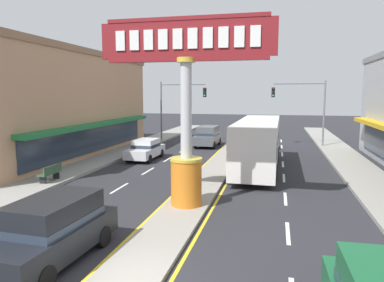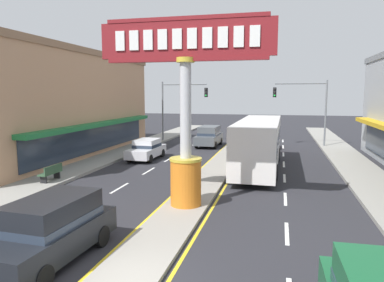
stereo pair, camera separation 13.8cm
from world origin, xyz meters
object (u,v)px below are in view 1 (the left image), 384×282
object	(u,v)px
suv_mid_left_lane	(53,229)
sedan_kerb_right	(263,140)
traffic_light_left_side	(177,101)
street_bench	(51,173)
storefront_left	(40,104)
district_sign	(186,113)
suv_far_right_lane	(208,136)
bus_near_left_lane	(258,141)
sedan_near_right_lane	(146,149)
traffic_light_right_side	(305,102)

from	to	relation	value
suv_mid_left_lane	sedan_kerb_right	bearing A→B (deg)	77.81
traffic_light_left_side	suv_mid_left_lane	size ratio (longest dim) A/B	1.32
street_bench	suv_mid_left_lane	bearing A→B (deg)	-55.27
sedan_kerb_right	traffic_light_left_side	bearing A→B (deg)	162.86
storefront_left	traffic_light_left_side	xyz separation A→B (m)	(8.54, 10.26, 0.08)
district_sign	street_bench	distance (m)	9.30
district_sign	suv_far_right_lane	size ratio (longest dim) A/B	1.72
district_sign	bus_near_left_lane	world-z (taller)	district_sign
storefront_left	traffic_light_left_side	bearing A→B (deg)	50.23
traffic_light_left_side	sedan_near_right_lane	size ratio (longest dim) A/B	1.43
sedan_near_right_lane	suv_mid_left_lane	distance (m)	17.00
traffic_light_right_side	street_bench	distance (m)	23.42
storefront_left	traffic_light_right_side	world-z (taller)	storefront_left
sedan_near_right_lane	bus_near_left_lane	size ratio (longest dim) A/B	0.39
suv_mid_left_lane	sedan_near_right_lane	bearing A→B (deg)	101.20
district_sign	traffic_light_left_side	bearing A→B (deg)	106.43
suv_far_right_lane	bus_near_left_lane	xyz separation A→B (m)	(5.22, -9.80, 0.88)
sedan_near_right_lane	suv_far_right_lane	distance (m)	8.61
sedan_kerb_right	street_bench	world-z (taller)	sedan_kerb_right
bus_near_left_lane	suv_mid_left_lane	distance (m)	15.74
suv_far_right_lane	suv_mid_left_lane	distance (m)	24.63
sedan_near_right_lane	suv_far_right_lane	xyz separation A→B (m)	(3.30, 7.95, 0.20)
traffic_light_right_side	suv_mid_left_lane	xyz separation A→B (m)	(-8.80, -26.25, -3.26)
street_bench	traffic_light_left_side	bearing A→B (deg)	83.58
storefront_left	suv_far_right_lane	world-z (taller)	storefront_left
traffic_light_right_side	street_bench	xyz separation A→B (m)	(-14.49, -18.05, -3.60)
traffic_light_left_side	street_bench	world-z (taller)	traffic_light_left_side
district_sign	suv_far_right_lane	world-z (taller)	district_sign
storefront_left	sedan_kerb_right	world-z (taller)	storefront_left
district_sign	traffic_light_left_side	xyz separation A→B (m)	(-6.19, 21.01, 0.10)
street_bench	suv_far_right_lane	bearing A→B (deg)	70.90
suv_far_right_lane	street_bench	world-z (taller)	suv_far_right_lane
sedan_near_right_lane	suv_far_right_lane	bearing A→B (deg)	67.45
storefront_left	street_bench	size ratio (longest dim) A/B	13.68
street_bench	sedan_near_right_lane	bearing A→B (deg)	74.28
suv_mid_left_lane	suv_far_right_lane	bearing A→B (deg)	90.01
sedan_near_right_lane	suv_far_right_lane	world-z (taller)	suv_far_right_lane
storefront_left	traffic_light_right_side	xyz separation A→B (m)	(20.93, 9.66, 0.08)
suv_mid_left_lane	street_bench	bearing A→B (deg)	124.73
traffic_light_left_side	district_sign	bearing A→B (deg)	-73.57
district_sign	traffic_light_left_side	world-z (taller)	district_sign
sedan_near_right_lane	suv_far_right_lane	size ratio (longest dim) A/B	0.93
traffic_light_left_side	traffic_light_right_side	world-z (taller)	same
suv_far_right_lane	sedan_kerb_right	xyz separation A→B (m)	(5.22, -0.48, -0.20)
district_sign	bus_near_left_lane	xyz separation A→B (m)	(2.61, 8.98, -2.28)
traffic_light_right_side	bus_near_left_lane	distance (m)	12.21
suv_far_right_lane	traffic_light_right_side	bearing A→B (deg)	10.46
traffic_light_left_side	bus_near_left_lane	distance (m)	15.09
storefront_left	suv_far_right_lane	distance (m)	14.89
traffic_light_left_side	street_bench	bearing A→B (deg)	-96.42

